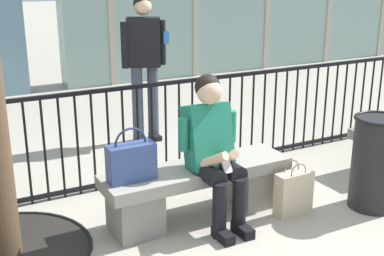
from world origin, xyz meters
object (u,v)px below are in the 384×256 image
(trash_can, at_px, (376,162))
(handbag_on_bench, at_px, (131,161))
(stone_bench, at_px, (198,186))
(seated_person_with_phone, at_px, (213,146))
(bystander_at_railing, at_px, (144,58))
(shopping_bag, at_px, (294,193))

(trash_can, bearing_deg, handbag_on_bench, 164.64)
(trash_can, bearing_deg, stone_bench, 158.51)
(seated_person_with_phone, height_order, bystander_at_railing, bystander_at_railing)
(trash_can, bearing_deg, bystander_at_railing, 110.77)
(seated_person_with_phone, bearing_deg, trash_can, -17.66)
(stone_bench, height_order, handbag_on_bench, handbag_on_bench)
(stone_bench, xyz_separation_m, seated_person_with_phone, (0.07, -0.13, 0.38))
(handbag_on_bench, bearing_deg, seated_person_with_phone, -10.39)
(stone_bench, bearing_deg, bystander_at_railing, 78.19)
(shopping_bag, xyz_separation_m, trash_can, (0.69, -0.22, 0.22))
(shopping_bag, relative_size, trash_can, 0.58)
(bystander_at_railing, bearing_deg, seated_person_with_phone, -99.42)
(bystander_at_railing, bearing_deg, shopping_bag, -82.88)
(handbag_on_bench, distance_m, trash_can, 2.09)
(handbag_on_bench, bearing_deg, stone_bench, 0.99)
(seated_person_with_phone, distance_m, shopping_bag, 0.83)
(handbag_on_bench, distance_m, shopping_bag, 1.41)
(stone_bench, relative_size, trash_can, 1.96)
(seated_person_with_phone, height_order, trash_can, seated_person_with_phone)
(shopping_bag, bearing_deg, seated_person_with_phone, 162.08)
(handbag_on_bench, height_order, shopping_bag, handbag_on_bench)
(stone_bench, height_order, shopping_bag, shopping_bag)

